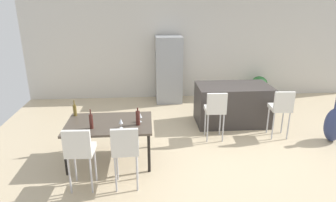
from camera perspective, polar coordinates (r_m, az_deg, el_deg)
The scene contains 16 objects.
ground_plane at distance 6.33m, azimuth 10.89°, elevation -7.64°, with size 10.00×10.00×0.00m, color #C6B28E.
back_wall at distance 8.81m, azimuth 6.33°, elevation 10.14°, with size 10.00×0.12×2.90m, color beige.
kitchen_island at distance 7.12m, azimuth 12.27°, elevation -0.62°, with size 1.68×0.95×0.92m, color #383330.
bar_chair_left at distance 6.11m, azimuth 9.10°, elevation -1.39°, with size 0.42×0.42×1.05m.
bar_chair_middle at distance 6.56m, azimuth 20.90°, elevation -1.00°, with size 0.42×0.42×1.05m.
dining_table at distance 5.37m, azimuth -11.20°, elevation -4.69°, with size 1.50×1.00×0.74m.
dining_chair_near at distance 4.65m, azimuth -16.61°, elevation -8.83°, with size 0.41×0.41×1.05m.
dining_chair_far at distance 4.55m, azimuth -8.16°, elevation -8.82°, with size 0.41×0.41×1.05m.
wine_bottle_corner at distance 5.77m, azimuth -17.44°, elevation -1.66°, with size 0.06×0.06×0.30m.
wine_bottle_left at distance 5.14m, azimuth -14.52°, elevation -3.75°, with size 0.06×0.06×0.34m.
wine_bottle_middle at distance 5.14m, azimuth -5.80°, elevation -3.23°, with size 0.07×0.07×0.31m.
wine_glass_right at distance 5.05m, azimuth -9.03°, elevation -3.85°, with size 0.07×0.07×0.17m.
wine_glass_far at distance 5.26m, azimuth -5.40°, elevation -2.74°, with size 0.07×0.07×0.17m.
refrigerator at distance 8.36m, azimuth 0.15°, elevation 6.06°, with size 0.72×0.68×1.84m, color #939699.
floor_vase at distance 6.98m, azimuth 29.21°, elevation -3.92°, with size 0.37×0.37×0.95m.
potted_plant at distance 9.06m, azimuth 17.04°, elevation 2.86°, with size 0.48×0.48×0.67m.
Camera 1 is at (-1.59, -5.44, 2.82)m, focal length 31.78 mm.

